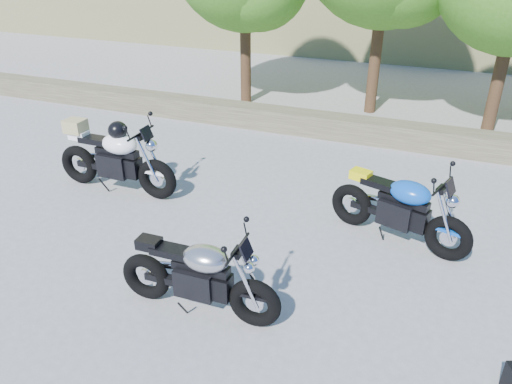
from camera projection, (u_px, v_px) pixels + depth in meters
ground at (217, 268)px, 6.93m from camera, size 90.00×90.00×0.00m
stone_wall at (319, 124)px, 11.36m from camera, size 22.00×0.55×0.50m
silver_bike at (199, 277)px, 5.93m from camera, size 2.10×0.67×1.05m
white_bike at (114, 157)px, 8.73m from camera, size 2.39×0.76×1.32m
blue_bike at (400, 209)px, 7.31m from camera, size 2.17×0.93×1.12m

